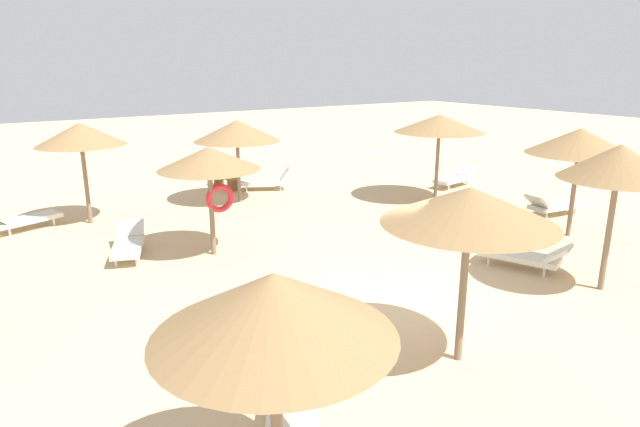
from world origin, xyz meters
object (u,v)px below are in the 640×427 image
(lounger_6, at_px, (128,243))
(bench_0, at_px, (211,169))
(parasol_8, at_px, (469,206))
(bench_1, at_px, (225,179))
(parasol_4, at_px, (80,134))
(parasol_2, at_px, (580,141))
(parasol_0, at_px, (274,306))
(lounger_2, at_px, (552,205))
(lounger_5, at_px, (526,256))
(parasol_3, at_px, (237,131))
(lounger_3, at_px, (267,181))
(parasol_1, at_px, (439,124))
(lounger_1, at_px, (455,178))
(parasol_5, at_px, (619,163))
(parasol_6, at_px, (209,160))
(lounger_4, at_px, (22,219))
(lounger_0, at_px, (293,413))

(lounger_6, xyz_separation_m, bench_0, (5.08, 7.29, 0.04))
(parasol_8, distance_m, bench_1, 13.22)
(lounger_6, bearing_deg, parasol_4, 93.69)
(parasol_4, distance_m, lounger_6, 4.02)
(parasol_4, bearing_deg, parasol_2, -38.39)
(parasol_0, distance_m, lounger_2, 13.60)
(lounger_5, xyz_separation_m, lounger_6, (-7.12, 5.80, -0.01))
(parasol_3, xyz_separation_m, lounger_3, (1.58, 1.03, -2.01))
(parasol_1, xyz_separation_m, lounger_1, (2.06, 1.06, -2.21))
(parasol_8, bearing_deg, parasol_0, -163.18)
(parasol_5, bearing_deg, lounger_2, 43.87)
(parasol_6, height_order, parasol_8, parasol_8)
(parasol_2, bearing_deg, parasol_0, -160.39)
(lounger_2, relative_size, bench_0, 1.29)
(lounger_1, bearing_deg, lounger_5, -126.32)
(parasol_4, distance_m, parasol_6, 4.82)
(lounger_3, bearing_deg, lounger_5, -83.61)
(parasol_5, relative_size, lounger_3, 1.54)
(lounger_5, bearing_deg, parasol_3, 106.70)
(bench_1, bearing_deg, parasol_3, -101.26)
(lounger_5, bearing_deg, lounger_6, 140.85)
(parasol_4, bearing_deg, lounger_5, -51.26)
(bench_0, bearing_deg, parasol_2, -67.34)
(parasol_6, relative_size, bench_1, 1.71)
(lounger_3, height_order, lounger_6, lounger_3)
(parasol_4, xyz_separation_m, lounger_4, (-1.69, 0.24, -2.22))
(lounger_4, xyz_separation_m, bench_1, (6.73, 1.70, 0.03))
(parasol_1, height_order, lounger_6, parasol_1)
(bench_1, bearing_deg, parasol_4, -158.95)
(parasol_3, xyz_separation_m, parasol_4, (-4.63, 0.12, 0.20))
(parasol_3, xyz_separation_m, lounger_6, (-4.41, -3.22, -2.02))
(parasol_6, height_order, lounger_6, parasol_6)
(parasol_5, height_order, lounger_1, parasol_5)
(parasol_5, distance_m, bench_1, 13.10)
(parasol_0, bearing_deg, parasol_2, 19.61)
(parasol_2, distance_m, lounger_4, 14.91)
(lounger_2, bearing_deg, parasol_8, -153.83)
(parasol_2, xyz_separation_m, lounger_0, (-10.21, -2.90, -2.19))
(lounger_5, height_order, bench_1, lounger_5)
(bench_0, distance_m, bench_1, 2.02)
(parasol_2, bearing_deg, parasol_4, 141.61)
(parasol_1, height_order, lounger_3, parasol_1)
(parasol_2, distance_m, bench_1, 11.69)
(parasol_0, relative_size, lounger_4, 1.34)
(lounger_4, bearing_deg, lounger_6, -62.09)
(parasol_6, xyz_separation_m, lounger_5, (5.40, -4.74, -1.98))
(parasol_0, relative_size, parasol_6, 1.03)
(bench_1, bearing_deg, lounger_2, -52.51)
(parasol_4, xyz_separation_m, parasol_5, (7.70, -10.69, 0.08))
(parasol_8, relative_size, lounger_3, 1.43)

